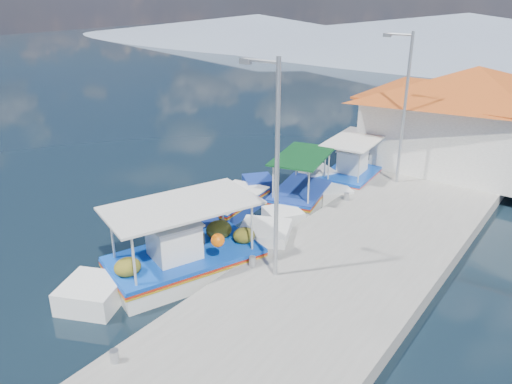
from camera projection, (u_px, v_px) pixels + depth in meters
The scene contains 10 objects.
ground at pixel (114, 270), 15.43m from camera, with size 160.00×160.00×0.00m, color black.
quay at pixel (376, 241), 16.61m from camera, with size 5.00×44.00×0.50m, color gray.
bollards at pixel (309, 222), 17.04m from camera, with size 0.20×17.20×0.30m.
main_caique at pixel (186, 259), 15.03m from camera, with size 4.06×7.28×2.57m.
caique_green_canopy at pixel (303, 195), 20.08m from camera, with size 2.64×5.83×2.24m.
caique_blue_hull at pixel (233, 204), 19.38m from camera, with size 1.95×5.50×0.98m.
caique_far at pixel (354, 174), 22.07m from camera, with size 2.23×6.45×2.26m.
harbor_building at pixel (471, 115), 22.23m from camera, with size 10.49×10.49×4.40m.
lamp_post_near at pixel (274, 161), 13.01m from camera, with size 1.21×0.14×6.00m.
lamp_post_far at pixel (403, 102), 19.75m from camera, with size 1.21×0.14×6.00m.
Camera 1 is at (11.40, -8.26, 8.03)m, focal length 35.45 mm.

